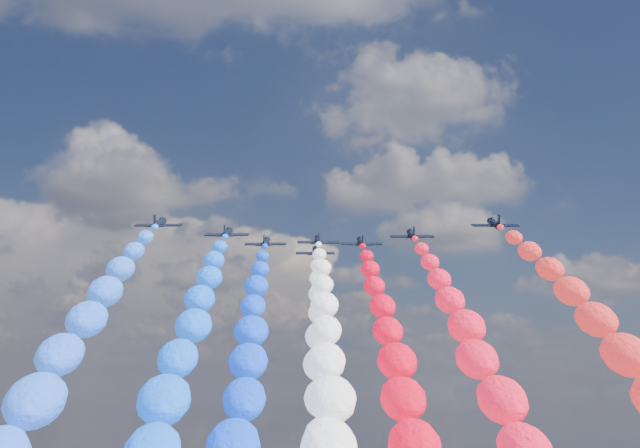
{
  "coord_description": "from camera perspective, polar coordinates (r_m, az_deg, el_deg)",
  "views": [
    {
      "loc": [
        -3.71,
        -153.4,
        71.7
      ],
      "look_at": [
        0.0,
        4.0,
        102.54
      ],
      "focal_mm": 48.43,
      "sensor_mm": 36.0,
      "label": 1
    }
  ],
  "objects": [
    {
      "name": "jet_6",
      "position": [
        161.11,
        6.08,
        -0.71
      ],
      "size": [
        8.3,
        11.16,
        5.75
      ],
      "primitive_type": null,
      "rotation": [
        0.33,
        0.0,
        -0.02
      ],
      "color": "black"
    },
    {
      "name": "trail_4",
      "position": [
        115.42,
        0.24,
        -11.85
      ],
      "size": [
        6.66,
        121.49,
        64.45
      ],
      "primitive_type": null,
      "color": "white"
    },
    {
      "name": "trail_6",
      "position": [
        97.66,
        11.16,
        -11.78
      ],
      "size": [
        6.66,
        121.49,
        64.45
      ],
      "primitive_type": null,
      "color": "#F91331"
    },
    {
      "name": "trail_3",
      "position": [
        102.19,
        0.62,
        -11.95
      ],
      "size": [
        6.66,
        121.49,
        64.45
      ],
      "primitive_type": null,
      "color": "white"
    },
    {
      "name": "jet_1",
      "position": [
        159.29,
        -6.15,
        -0.59
      ],
      "size": [
        8.44,
        11.26,
        5.75
      ],
      "primitive_type": null,
      "rotation": [
        0.33,
        0.0,
        -0.04
      ],
      "color": "black"
    },
    {
      "name": "jet_3",
      "position": [
        166.41,
        -0.12,
        -1.1
      ],
      "size": [
        8.12,
        11.03,
        5.75
      ],
      "primitive_type": null,
      "rotation": [
        0.33,
        0.0,
        0.01
      ],
      "color": "black"
    },
    {
      "name": "jet_7",
      "position": [
        152.63,
        11.45,
        0.03
      ],
      "size": [
        8.3,
        11.16,
        5.75
      ],
      "primitive_type": null,
      "rotation": [
        0.33,
        0.0,
        -0.02
      ],
      "color": "black"
    },
    {
      "name": "jet_5",
      "position": [
        168.37,
        2.73,
        -1.21
      ],
      "size": [
        8.12,
        11.03,
        5.75
      ],
      "primitive_type": null,
      "rotation": [
        0.33,
        0.0,
        0.01
      ],
      "color": "black"
    },
    {
      "name": "trail_2",
      "position": [
        104.62,
        -5.13,
        -11.88
      ],
      "size": [
        6.66,
        121.49,
        64.45
      ],
      "primitive_type": null,
      "color": "blue"
    },
    {
      "name": "jet_2",
      "position": [
        168.74,
        -3.61,
        -1.22
      ],
      "size": [
        8.57,
        11.35,
        5.75
      ],
      "primitive_type": null,
      "rotation": [
        0.33,
        0.0,
        -0.05
      ],
      "color": "black"
    },
    {
      "name": "jet_0",
      "position": [
        152.07,
        -10.57,
        0.04
      ],
      "size": [
        8.46,
        11.27,
        5.75
      ],
      "primitive_type": null,
      "rotation": [
        0.33,
        0.0,
        -0.04
      ],
      "color": "black"
    },
    {
      "name": "jet_4",
      "position": [
        179.46,
        -0.32,
        -1.83
      ],
      "size": [
        8.18,
        11.07,
        5.75
      ],
      "primitive_type": null,
      "rotation": [
        0.33,
        0.0,
        -0.01
      ],
      "color": "black"
    },
    {
      "name": "trail_5",
      "position": [
        104.41,
        5.31,
        -11.88
      ],
      "size": [
        6.66,
        121.49,
        64.45
      ],
      "primitive_type": null,
      "color": "red"
    },
    {
      "name": "trail_0",
      "position": [
        88.99,
        -17.66,
        -11.57
      ],
      "size": [
        6.66,
        121.49,
        64.45
      ],
      "primitive_type": null,
      "color": "blue"
    },
    {
      "name": "trail_1",
      "position": [
        95.31,
        -9.64,
        -11.86
      ],
      "size": [
        6.66,
        121.49,
        64.45
      ],
      "primitive_type": null,
      "color": "#1058FC"
    }
  ]
}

